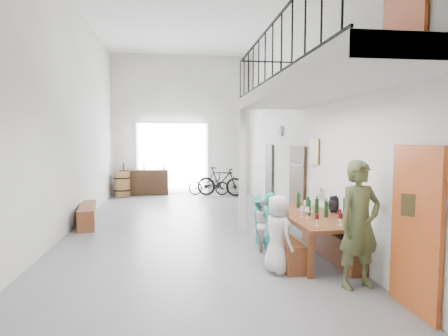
{
  "coord_description": "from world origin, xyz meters",
  "views": [
    {
      "loc": [
        -0.24,
        -9.14,
        2.17
      ],
      "look_at": [
        0.86,
        -0.5,
        1.5
      ],
      "focal_mm": 30.0,
      "sensor_mm": 36.0,
      "label": 1
    }
  ],
  "objects": [
    {
      "name": "floor",
      "position": [
        0.0,
        0.0,
        0.0
      ],
      "size": [
        12.0,
        12.0,
        0.0
      ],
      "primitive_type": "plane",
      "color": "slate",
      "rests_on": "ground"
    },
    {
      "name": "room_walls",
      "position": [
        0.0,
        0.0,
        3.55
      ],
      "size": [
        12.0,
        12.0,
        12.0
      ],
      "color": "white",
      "rests_on": "ground"
    },
    {
      "name": "gateway_portal",
      "position": [
        -0.4,
        5.94,
        1.4
      ],
      "size": [
        2.8,
        0.08,
        2.8
      ],
      "primitive_type": "cube",
      "color": "white",
      "rests_on": "ground"
    },
    {
      "name": "right_wall_decor",
      "position": [
        2.7,
        -1.87,
        1.74
      ],
      "size": [
        0.07,
        8.28,
        5.07
      ],
      "color": "#B0491D",
      "rests_on": "ground"
    },
    {
      "name": "balcony",
      "position": [
        1.98,
        -3.13,
        2.96
      ],
      "size": [
        1.52,
        5.62,
        4.0
      ],
      "color": "silver",
      "rests_on": "ground"
    },
    {
      "name": "tasting_table",
      "position": [
        2.2,
        -2.57,
        0.71
      ],
      "size": [
        1.12,
        2.51,
        0.79
      ],
      "rotation": [
        0.0,
        0.0,
        0.04
      ],
      "color": "brown",
      "rests_on": "ground"
    },
    {
      "name": "bench_inner",
      "position": [
        1.61,
        -2.58,
        0.23
      ],
      "size": [
        0.37,
        2.03,
        0.46
      ],
      "primitive_type": "cube",
      "rotation": [
        0.0,
        0.0,
        0.03
      ],
      "color": "brown",
      "rests_on": "ground"
    },
    {
      "name": "bench_wall",
      "position": [
        2.57,
        -2.65,
        0.25
      ],
      "size": [
        0.33,
        2.22,
        0.51
      ],
      "primitive_type": "cube",
      "rotation": [
        0.0,
        0.0,
        0.02
      ],
      "color": "brown",
      "rests_on": "ground"
    },
    {
      "name": "tableware",
      "position": [
        2.22,
        -2.7,
        0.93
      ],
      "size": [
        0.61,
        1.64,
        0.35
      ],
      "color": "#113312",
      "rests_on": "tasting_table"
    },
    {
      "name": "side_bench",
      "position": [
        -2.5,
        0.58,
        0.25
      ],
      "size": [
        0.7,
        1.83,
        0.5
      ],
      "primitive_type": "cube",
      "rotation": [
        0.0,
        0.0,
        0.18
      ],
      "color": "brown",
      "rests_on": "ground"
    },
    {
      "name": "oak_barrel",
      "position": [
        -2.32,
        5.4,
        0.47
      ],
      "size": [
        0.64,
        0.64,
        0.94
      ],
      "color": "olive",
      "rests_on": "ground"
    },
    {
      "name": "serving_counter",
      "position": [
        -1.5,
        5.65,
        0.49
      ],
      "size": [
        1.87,
        0.57,
        0.98
      ],
      "primitive_type": "cube",
      "rotation": [
        0.0,
        0.0,
        0.03
      ],
      "color": "#312111",
      "rests_on": "ground"
    },
    {
      "name": "counter_bottles",
      "position": [
        -1.5,
        5.64,
        1.12
      ],
      "size": [
        1.61,
        0.15,
        0.28
      ],
      "color": "#113312",
      "rests_on": "serving_counter"
    },
    {
      "name": "guest_left_a",
      "position": [
        1.38,
        -3.34,
        0.64
      ],
      "size": [
        0.59,
        0.72,
        1.27
      ],
      "primitive_type": "imported",
      "rotation": [
        0.0,
        0.0,
        1.92
      ],
      "color": "silver",
      "rests_on": "ground"
    },
    {
      "name": "guest_left_b",
      "position": [
        1.4,
        -2.81,
        0.62
      ],
      "size": [
        0.46,
        0.54,
        1.24
      ],
      "primitive_type": "imported",
      "rotation": [
        0.0,
        0.0,
        1.99
      ],
      "color": "#247977",
      "rests_on": "ground"
    },
    {
      "name": "guest_left_c",
      "position": [
        1.45,
        -2.23,
        0.55
      ],
      "size": [
        0.51,
        0.6,
        1.09
      ],
      "primitive_type": "imported",
      "rotation": [
        0.0,
        0.0,
        1.77
      ],
      "color": "silver",
      "rests_on": "ground"
    },
    {
      "name": "guest_left_d",
      "position": [
        1.47,
        -1.68,
        0.52
      ],
      "size": [
        0.46,
        0.71,
        1.04
      ],
      "primitive_type": "imported",
      "rotation": [
        0.0,
        0.0,
        1.68
      ],
      "color": "#247977",
      "rests_on": "ground"
    },
    {
      "name": "guest_right_a",
      "position": [
        2.77,
        -3.13,
        0.6
      ],
      "size": [
        0.46,
        0.75,
        1.2
      ],
      "primitive_type": "imported",
      "rotation": [
        0.0,
        0.0,
        -1.31
      ],
      "color": "#A2321B",
      "rests_on": "ground"
    },
    {
      "name": "guest_right_b",
      "position": [
        2.74,
        -2.46,
        0.56
      ],
      "size": [
        0.45,
        1.07,
        1.12
      ],
      "primitive_type": "imported",
      "rotation": [
        0.0,
        0.0,
        -1.45
      ],
      "color": "black",
      "rests_on": "ground"
    },
    {
      "name": "guest_right_c",
      "position": [
        2.83,
        -1.83,
        0.62
      ],
      "size": [
        0.4,
        0.61,
        1.24
      ],
      "primitive_type": "imported",
      "rotation": [
        0.0,
        0.0,
        -1.58
      ],
      "color": "silver",
      "rests_on": "ground"
    },
    {
      "name": "host_standing",
      "position": [
        2.39,
        -4.08,
        0.94
      ],
      "size": [
        0.76,
        0.58,
        1.87
      ],
      "primitive_type": "imported",
      "rotation": [
        0.0,
        0.0,
        0.2
      ],
      "color": "#48512D",
      "rests_on": "ground"
    },
    {
      "name": "potted_plant",
      "position": [
        2.45,
        0.74,
        0.23
      ],
      "size": [
        0.52,
        0.49,
        0.46
      ],
      "primitive_type": "imported",
      "rotation": [
        0.0,
        0.0,
        0.42
      ],
      "color": "#224D1D",
      "rests_on": "ground"
    },
    {
      "name": "bicycle_near",
      "position": [
        0.99,
        5.22,
        0.41
      ],
      "size": [
        1.64,
        0.82,
        0.82
      ],
      "primitive_type": "imported",
      "rotation": [
        0.0,
        0.0,
        1.39
      ],
      "color": "black",
      "rests_on": "ground"
    },
    {
      "name": "bicycle_far",
      "position": [
        1.42,
        4.94,
        0.55
      ],
      "size": [
        1.91,
        1.05,
        1.11
      ],
      "primitive_type": "imported",
      "rotation": [
        0.0,
        0.0,
        1.26
      ],
      "color": "black",
      "rests_on": "ground"
    }
  ]
}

